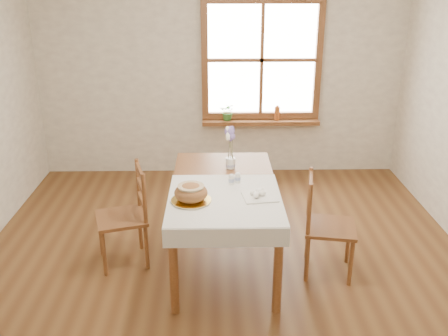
# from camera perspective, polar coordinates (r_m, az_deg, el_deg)

# --- Properties ---
(ground) EXTENTS (5.00, 5.00, 0.00)m
(ground) POSITION_cam_1_polar(r_m,az_deg,el_deg) (4.37, 0.08, -12.51)
(ground) COLOR brown
(ground) RESTS_ON ground
(room_walls) EXTENTS (4.60, 5.10, 2.65)m
(room_walls) POSITION_cam_1_polar(r_m,az_deg,el_deg) (3.70, 0.09, 9.97)
(room_walls) COLOR white
(room_walls) RESTS_ON ground
(window) EXTENTS (1.46, 0.08, 1.46)m
(window) POSITION_cam_1_polar(r_m,az_deg,el_deg) (6.20, 4.33, 12.21)
(window) COLOR brown
(window) RESTS_ON ground
(window_sill) EXTENTS (1.46, 0.20, 0.05)m
(window_sill) POSITION_cam_1_polar(r_m,az_deg,el_deg) (6.30, 4.19, 5.28)
(window_sill) COLOR brown
(window_sill) RESTS_ON ground
(dining_table) EXTENTS (0.90, 1.60, 0.75)m
(dining_table) POSITION_cam_1_polar(r_m,az_deg,el_deg) (4.31, 0.00, -2.91)
(dining_table) COLOR brown
(dining_table) RESTS_ON ground
(table_linen) EXTENTS (0.91, 0.99, 0.01)m
(table_linen) POSITION_cam_1_polar(r_m,az_deg,el_deg) (4.00, 0.09, -3.54)
(table_linen) COLOR white
(table_linen) RESTS_ON dining_table
(chair_left) EXTENTS (0.54, 0.53, 0.90)m
(chair_left) POSITION_cam_1_polar(r_m,az_deg,el_deg) (4.48, -11.69, -5.45)
(chair_left) COLOR brown
(chair_left) RESTS_ON ground
(chair_right) EXTENTS (0.51, 0.49, 0.90)m
(chair_right) POSITION_cam_1_polar(r_m,az_deg,el_deg) (4.34, 12.07, -6.46)
(chair_right) COLOR brown
(chair_right) RESTS_ON ground
(bread_plate) EXTENTS (0.39, 0.39, 0.02)m
(bread_plate) POSITION_cam_1_polar(r_m,az_deg,el_deg) (3.94, -3.77, -3.74)
(bread_plate) COLOR silver
(bread_plate) RESTS_ON table_linen
(bread_loaf) EXTENTS (0.26, 0.26, 0.14)m
(bread_loaf) POSITION_cam_1_polar(r_m,az_deg,el_deg) (3.91, -3.80, -2.67)
(bread_loaf) COLOR #986436
(bread_loaf) RESTS_ON bread_plate
(egg_napkin) EXTENTS (0.29, 0.26, 0.01)m
(egg_napkin) POSITION_cam_1_polar(r_m,az_deg,el_deg) (4.01, 4.13, -3.32)
(egg_napkin) COLOR white
(egg_napkin) RESTS_ON table_linen
(eggs) EXTENTS (0.23, 0.21, 0.04)m
(eggs) POSITION_cam_1_polar(r_m,az_deg,el_deg) (4.00, 4.14, -2.95)
(eggs) COLOR white
(eggs) RESTS_ON egg_napkin
(salt_shaker) EXTENTS (0.06, 0.06, 0.09)m
(salt_shaker) POSITION_cam_1_polar(r_m,az_deg,el_deg) (4.27, 1.57, -1.10)
(salt_shaker) COLOR silver
(salt_shaker) RESTS_ON table_linen
(pepper_shaker) EXTENTS (0.07, 0.07, 0.10)m
(pepper_shaker) POSITION_cam_1_polar(r_m,az_deg,el_deg) (4.23, 0.87, -1.28)
(pepper_shaker) COLOR silver
(pepper_shaker) RESTS_ON table_linen
(flower_vase) EXTENTS (0.09, 0.09, 0.10)m
(flower_vase) POSITION_cam_1_polar(r_m,az_deg,el_deg) (4.59, 0.75, 0.48)
(flower_vase) COLOR silver
(flower_vase) RESTS_ON dining_table
(lavender_bouquet) EXTENTS (0.16, 0.16, 0.30)m
(lavender_bouquet) POSITION_cam_1_polar(r_m,az_deg,el_deg) (4.52, 0.76, 2.81)
(lavender_bouquet) COLOR #6F599F
(lavender_bouquet) RESTS_ON flower_vase
(potted_plant) EXTENTS (0.25, 0.26, 0.17)m
(potted_plant) POSITION_cam_1_polar(r_m,az_deg,el_deg) (6.25, 0.46, 6.23)
(potted_plant) COLOR #38762F
(potted_plant) RESTS_ON window_sill
(amber_bottle) EXTENTS (0.08, 0.08, 0.19)m
(amber_bottle) POSITION_cam_1_polar(r_m,az_deg,el_deg) (6.29, 6.09, 6.31)
(amber_bottle) COLOR #A7521E
(amber_bottle) RESTS_ON window_sill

